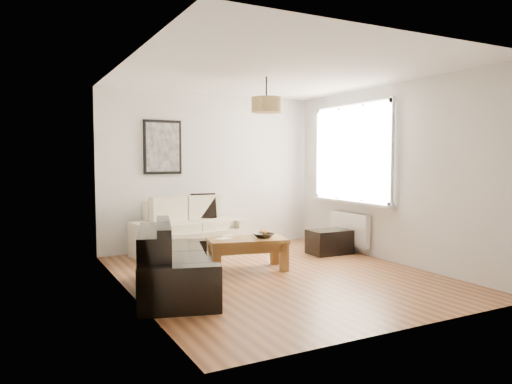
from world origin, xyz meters
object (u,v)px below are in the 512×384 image
loveseat_cream (191,228)px  sofa_leather (176,261)px  ottoman (330,242)px  coffee_table (247,254)px

loveseat_cream → sofa_leather: bearing=-123.5°
loveseat_cream → sofa_leather: (-0.89, -1.98, -0.06)m
ottoman → coffee_table: bearing=-167.5°
sofa_leather → ottoman: (2.88, 1.03, -0.17)m
sofa_leather → loveseat_cream: bearing=-8.3°
sofa_leather → ottoman: bearing=-54.5°
loveseat_cream → coffee_table: 1.37m
loveseat_cream → ottoman: loveseat_cream is taller
sofa_leather → coffee_table: 1.40m
loveseat_cream → coffee_table: (0.33, -1.32, -0.21)m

